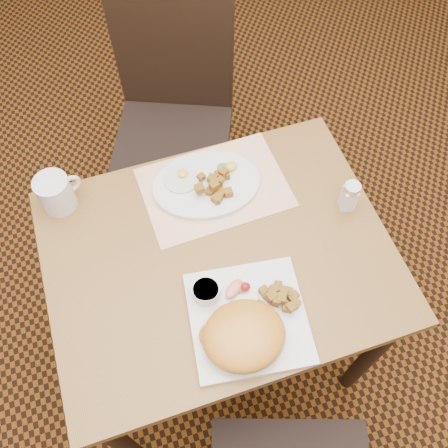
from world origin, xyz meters
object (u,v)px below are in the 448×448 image
salt_shaker (349,196)px  coffee_mug (56,193)px  table (219,271)px  plate_oval (207,185)px  chair_far (174,110)px  plate_square (248,318)px

salt_shaker → coffee_mug: coffee_mug is taller
table → salt_shaker: size_ratio=9.00×
plate_oval → coffee_mug: size_ratio=2.51×
chair_far → salt_shaker: size_ratio=9.70×
plate_square → coffee_mug: coffee_mug is taller
chair_far → coffee_mug: chair_far is taller
table → coffee_mug: size_ratio=7.42×
plate_square → plate_oval: 0.41m
salt_shaker → table: bearing=-175.7°
salt_shaker → plate_square: bearing=-148.8°
plate_square → plate_oval: plate_oval is taller
table → plate_oval: plate_oval is taller
plate_oval → plate_square: bearing=-93.1°
table → plate_square: 0.23m
plate_square → salt_shaker: (0.37, 0.22, 0.04)m
plate_oval → salt_shaker: 0.39m
salt_shaker → coffee_mug: (-0.75, 0.26, 0.00)m
plate_square → coffee_mug: bearing=128.2°
table → chair_far: size_ratio=0.93×
chair_far → coffee_mug: (-0.42, -0.43, 0.26)m
plate_square → salt_shaker: salt_shaker is taller
plate_oval → chair_far: bearing=87.3°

